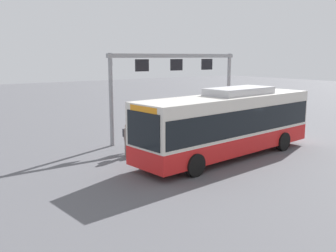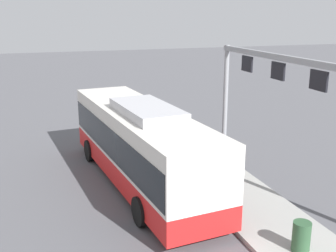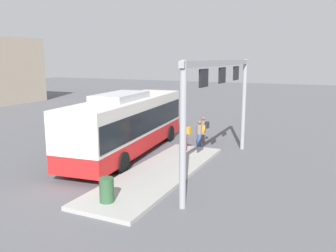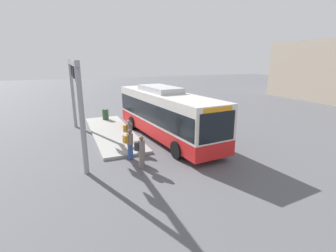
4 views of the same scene
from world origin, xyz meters
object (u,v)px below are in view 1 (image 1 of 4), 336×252
(person_boarding, at_px, (127,139))
(person_waiting_mid, at_px, (147,135))
(trash_bin, at_px, (265,123))
(person_waiting_near, at_px, (173,130))
(bus_main, at_px, (228,121))

(person_boarding, distance_m, person_waiting_mid, 1.37)
(trash_bin, bearing_deg, person_waiting_near, 0.98)
(person_boarding, relative_size, trash_bin, 1.86)
(person_waiting_near, bearing_deg, bus_main, 28.07)
(person_waiting_mid, bearing_deg, person_waiting_near, 64.23)
(person_boarding, xyz_separation_m, person_waiting_near, (-2.83, 0.10, 0.16))
(person_waiting_mid, distance_m, trash_bin, 9.25)
(person_waiting_near, distance_m, trash_bin, 7.78)
(bus_main, xyz_separation_m, person_boarding, (4.14, -2.98, -0.92))
(person_boarding, height_order, trash_bin, person_boarding)
(trash_bin, bearing_deg, person_waiting_mid, -1.23)
(person_waiting_near, height_order, person_waiting_mid, person_waiting_near)
(bus_main, xyz_separation_m, person_waiting_near, (1.31, -2.88, -0.76))
(bus_main, height_order, person_waiting_mid, bus_main)
(person_boarding, relative_size, person_waiting_mid, 1.00)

